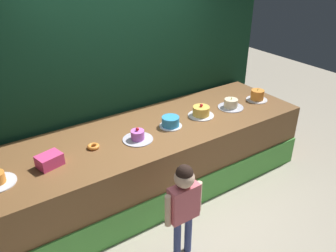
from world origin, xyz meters
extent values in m
plane|color=#ADA38E|center=(0.00, 0.00, 0.00)|extent=(12.00, 12.00, 0.00)
cube|color=brown|center=(0.00, 0.59, 0.42)|extent=(3.93, 1.18, 0.84)
cube|color=#59B24C|center=(0.00, -0.01, 0.19)|extent=(3.93, 0.02, 0.38)
cube|color=#113823|center=(0.00, 1.28, 1.48)|extent=(4.40, 0.08, 2.95)
cylinder|color=#3F4C8C|center=(-0.37, -0.49, 0.23)|extent=(0.07, 0.07, 0.47)
cylinder|color=#3F4C8C|center=(-0.24, -0.49, 0.23)|extent=(0.07, 0.07, 0.47)
cube|color=#D86672|center=(-0.30, -0.49, 0.65)|extent=(0.29, 0.13, 0.36)
cylinder|color=beige|center=(-0.48, -0.49, 0.64)|extent=(0.06, 0.06, 0.33)
cylinder|color=beige|center=(-0.13, -0.49, 0.64)|extent=(0.06, 0.06, 0.33)
sphere|color=beige|center=(-0.30, -0.49, 0.93)|extent=(0.19, 0.19, 0.19)
sphere|color=black|center=(-0.30, -0.49, 0.98)|extent=(0.16, 0.16, 0.16)
cube|color=#ED4081|center=(-1.19, 0.50, 0.90)|extent=(0.26, 0.22, 0.12)
torus|color=orange|center=(-0.72, 0.57, 0.86)|extent=(0.13, 0.13, 0.04)
cylinder|color=silver|center=(-0.24, 0.46, 0.84)|extent=(0.34, 0.34, 0.01)
cylinder|color=#CC66D8|center=(-0.24, 0.46, 0.90)|extent=(0.15, 0.15, 0.10)
sphere|color=red|center=(-0.24, 0.46, 0.97)|extent=(0.04, 0.04, 0.04)
cylinder|color=silver|center=(0.24, 0.52, 0.84)|extent=(0.27, 0.27, 0.01)
cylinder|color=#3399D8|center=(0.24, 0.52, 0.90)|extent=(0.21, 0.21, 0.11)
cylinder|color=silver|center=(0.72, 0.54, 0.84)|extent=(0.33, 0.33, 0.01)
cylinder|color=#F2BF4C|center=(0.72, 0.54, 0.90)|extent=(0.21, 0.21, 0.11)
sphere|color=red|center=(0.72, 0.54, 0.98)|extent=(0.04, 0.04, 0.04)
cylinder|color=silver|center=(1.19, 0.51, 0.84)|extent=(0.34, 0.34, 0.01)
cylinder|color=beige|center=(1.19, 0.51, 0.90)|extent=(0.18, 0.18, 0.11)
cone|color=#F2E566|center=(1.19, 0.51, 0.97)|extent=(0.02, 0.02, 0.03)
cylinder|color=silver|center=(1.67, 0.50, 0.84)|extent=(0.29, 0.29, 0.01)
cylinder|color=orange|center=(1.67, 0.50, 0.91)|extent=(0.18, 0.18, 0.13)
cone|color=#F2E566|center=(1.67, 0.50, 1.00)|extent=(0.02, 0.02, 0.03)
camera|label=1|loc=(-1.78, -2.43, 2.74)|focal=36.52mm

